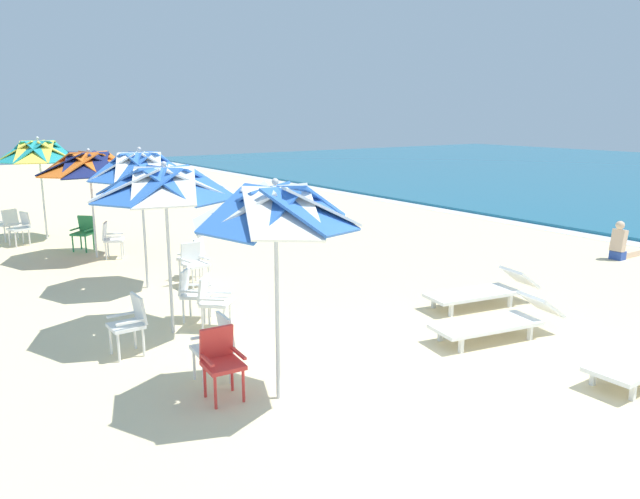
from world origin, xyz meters
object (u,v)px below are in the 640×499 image
(plastic_chair_10, at_px, (21,227))
(beach_umbrella_0, at_px, (276,210))
(sun_lounger_1, at_px, (497,321))
(plastic_chair_1, at_px, (216,344))
(beachgoer_seated, at_px, (621,246))
(plastic_chair_0, at_px, (221,359))
(beach_umbrella_3, at_px, (89,164))
(beach_umbrella_4, at_px, (39,152))
(plastic_chair_8, at_px, (111,238))
(sun_lounger_2, at_px, (482,291))
(plastic_chair_2, at_px, (212,299))
(plastic_chair_7, at_px, (84,231))
(plastic_chair_5, at_px, (194,255))
(plastic_chair_6, at_px, (194,261))
(plastic_chair_4, at_px, (130,321))
(beach_umbrella_1, at_px, (165,185))
(plastic_chair_9, at_px, (8,223))
(plastic_chair_3, at_px, (192,291))
(beach_umbrella_2, at_px, (140,168))

(plastic_chair_10, bearing_deg, beach_umbrella_0, 4.74)
(sun_lounger_1, bearing_deg, plastic_chair_1, -104.59)
(beachgoer_seated, bearing_deg, plastic_chair_0, -84.12)
(beach_umbrella_3, distance_m, beach_umbrella_4, 3.02)
(plastic_chair_8, distance_m, sun_lounger_2, 8.64)
(plastic_chair_1, distance_m, plastic_chair_2, 1.96)
(plastic_chair_7, bearing_deg, plastic_chair_5, 16.05)
(plastic_chair_6, bearing_deg, beach_umbrella_0, -12.98)
(plastic_chair_0, distance_m, beachgoer_seated, 11.01)
(plastic_chair_4, bearing_deg, beach_umbrella_1, 121.66)
(beach_umbrella_3, bearing_deg, plastic_chair_5, 20.23)
(plastic_chair_9, relative_size, sun_lounger_2, 0.39)
(plastic_chair_2, height_order, plastic_chair_5, same)
(beach_umbrella_0, bearing_deg, plastic_chair_6, 167.02)
(plastic_chair_0, xyz_separation_m, plastic_chair_10, (-10.88, -0.39, 0.00))
(plastic_chair_1, distance_m, plastic_chair_6, 4.57)
(plastic_chair_2, distance_m, plastic_chair_3, 0.58)
(plastic_chair_3, distance_m, sun_lounger_1, 4.88)
(beach_umbrella_0, bearing_deg, plastic_chair_4, -157.26)
(beach_umbrella_3, xyz_separation_m, plastic_chair_8, (0.29, 0.28, -1.71))
(plastic_chair_0, bearing_deg, plastic_chair_6, 159.92)
(beach_umbrella_2, xyz_separation_m, plastic_chair_8, (-2.92, 0.18, -1.86))
(plastic_chair_3, height_order, beachgoer_seated, beachgoer_seated)
(plastic_chair_3, height_order, beach_umbrella_4, beach_umbrella_4)
(plastic_chair_2, relative_size, plastic_chair_3, 1.00)
(plastic_chair_4, bearing_deg, plastic_chair_10, 179.61)
(plastic_chair_5, relative_size, sun_lounger_1, 0.39)
(plastic_chair_3, height_order, plastic_chair_8, same)
(plastic_chair_0, bearing_deg, beach_umbrella_2, 169.95)
(beach_umbrella_0, xyz_separation_m, plastic_chair_2, (-2.68, 0.40, -1.81))
(beach_umbrella_3, xyz_separation_m, plastic_chair_9, (-3.32, -1.38, -1.71))
(plastic_chair_1, bearing_deg, beachgoer_seated, 93.49)
(sun_lounger_2, bearing_deg, beach_umbrella_4, -154.70)
(beach_umbrella_1, distance_m, plastic_chair_10, 8.65)
(plastic_chair_10, bearing_deg, beach_umbrella_2, 12.85)
(plastic_chair_8, bearing_deg, plastic_chair_7, -166.36)
(beachgoer_seated, bearing_deg, beach_umbrella_3, -125.59)
(plastic_chair_3, relative_size, sun_lounger_1, 0.39)
(plastic_chair_5, relative_size, plastic_chair_8, 1.00)
(plastic_chair_2, relative_size, beach_umbrella_3, 0.34)
(beach_umbrella_0, xyz_separation_m, plastic_chair_1, (-0.88, -0.38, -1.81))
(sun_lounger_1, bearing_deg, beach_umbrella_3, -158.70)
(plastic_chair_3, xyz_separation_m, sun_lounger_1, (3.45, 3.45, -0.22))
(plastic_chair_9, bearing_deg, beach_umbrella_4, 68.50)
(plastic_chair_3, bearing_deg, plastic_chair_2, 7.53)
(beach_umbrella_0, xyz_separation_m, beach_umbrella_1, (-2.88, -0.19, 0.02))
(beach_umbrella_1, bearing_deg, plastic_chair_0, -8.32)
(plastic_chair_10, height_order, sun_lounger_2, plastic_chair_10)
(plastic_chair_2, bearing_deg, beach_umbrella_1, -108.92)
(beach_umbrella_4, bearing_deg, beach_umbrella_1, 0.34)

